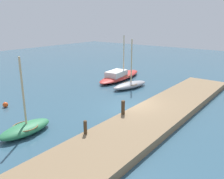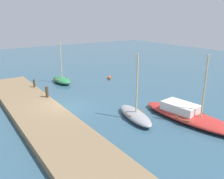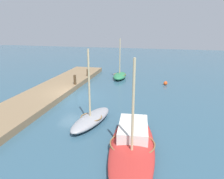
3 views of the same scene
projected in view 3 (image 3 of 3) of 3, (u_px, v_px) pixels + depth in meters
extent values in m
plane|color=#33566B|center=(73.00, 97.00, 19.21)|extent=(84.00, 84.00, 0.00)
cube|color=#846B4C|center=(49.00, 92.00, 19.66)|extent=(22.35, 3.78, 0.49)
ellipsoid|color=#B72D28|center=(132.00, 146.00, 10.87)|extent=(8.10, 3.08, 0.60)
torus|color=olive|center=(132.00, 143.00, 10.82)|extent=(2.57, 2.57, 0.07)
cube|color=silver|center=(133.00, 129.00, 11.57)|extent=(2.78, 1.82, 0.64)
cylinder|color=#C6B284|center=(133.00, 108.00, 9.40)|extent=(0.12, 0.12, 4.49)
ellipsoid|color=#939399|center=(91.00, 119.00, 13.92)|extent=(4.47, 2.25, 0.61)
torus|color=olive|center=(91.00, 117.00, 13.87)|extent=(1.70, 1.70, 0.07)
cylinder|color=#C6B284|center=(89.00, 85.00, 13.10)|extent=(0.12, 0.12, 4.42)
ellipsoid|color=#2D7A4C|center=(120.00, 76.00, 25.53)|extent=(3.44, 1.57, 0.67)
torus|color=olive|center=(120.00, 74.00, 25.48)|extent=(1.58, 1.58, 0.07)
cylinder|color=#C6B284|center=(120.00, 57.00, 24.77)|extent=(0.12, 0.12, 4.22)
cylinder|color=#47331E|center=(87.00, 73.00, 24.70)|extent=(0.20, 0.20, 0.79)
cylinder|color=#47331E|center=(75.00, 80.00, 21.23)|extent=(0.26, 0.26, 0.96)
sphere|color=#E54C19|center=(165.00, 83.00, 22.83)|extent=(0.42, 0.42, 0.42)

